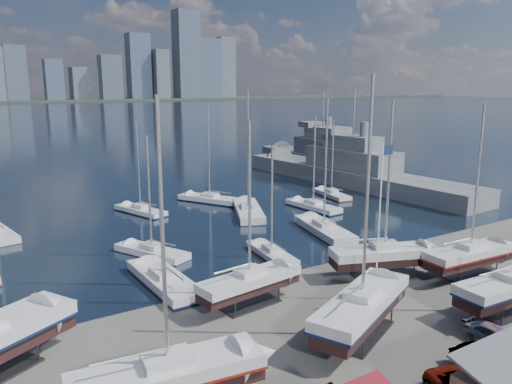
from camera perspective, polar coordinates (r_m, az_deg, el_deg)
ground at (r=40.91m, az=12.29°, el=-13.27°), size 1400.00×1400.00×0.00m
sailboat_cradle_1 at (r=28.76m, az=-10.01°, el=-20.03°), size 10.79×4.19×16.91m
sailboat_cradle_2 at (r=40.35m, az=-0.71°, el=-10.22°), size 9.22×3.63×14.75m
sailboat_cradle_3 at (r=36.60m, az=12.03°, el=-12.64°), size 11.60×7.49×18.08m
sailboat_cradle_4 at (r=47.63m, az=14.46°, el=-6.98°), size 10.25×6.14×16.17m
sailboat_cradle_5 at (r=43.93m, az=27.16°, el=-9.58°), size 10.58×3.51×16.79m
sailboat_cradle_6 at (r=50.34m, az=23.31°, el=-6.59°), size 9.95×3.39×15.83m
sailboat_moored_3 at (r=45.46m, az=-10.47°, el=-10.11°), size 3.20×10.96×16.33m
sailboat_moored_4 at (r=53.26m, az=-11.82°, el=-6.80°), size 5.82×8.87×13.07m
sailboat_moored_5 at (r=70.69m, az=-13.05°, el=-2.18°), size 5.07×9.13×13.15m
sailboat_moored_6 at (r=51.71m, az=1.78°, el=-7.14°), size 3.28×8.30×12.08m
sailboat_moored_7 at (r=68.18m, az=-0.90°, el=-2.37°), size 7.87×11.93×17.58m
sailboat_moored_8 at (r=75.80m, az=-5.31°, el=-0.96°), size 7.31×10.15×15.01m
sailboat_moored_9 at (r=60.33m, az=7.75°, el=-4.41°), size 5.68×11.55×16.80m
sailboat_moored_10 at (r=71.68m, az=6.55°, el=-1.75°), size 3.37×9.43×13.81m
sailboat_moored_11 at (r=80.05m, az=8.61°, el=-0.34°), size 3.75×8.74×12.65m
naval_ship_east at (r=90.87m, az=10.82°, el=1.93°), size 10.73×50.74×18.53m
naval_ship_west at (r=111.46m, az=7.51°, el=3.88°), size 9.59×42.21×17.77m
car_b at (r=36.03m, az=24.56°, el=-16.63°), size 4.27×2.96×1.33m
car_d at (r=38.75m, az=25.83°, el=-14.69°), size 1.87×4.50×1.30m
flagpole at (r=41.02m, az=14.05°, el=-2.04°), size 1.15×0.12×13.03m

